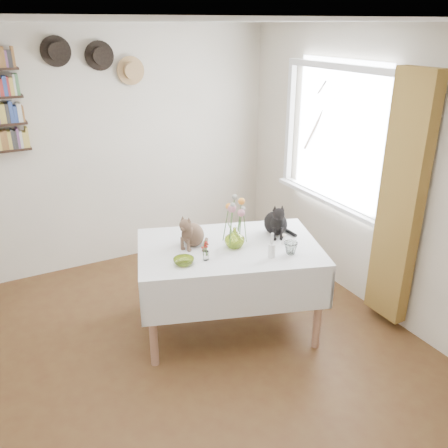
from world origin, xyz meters
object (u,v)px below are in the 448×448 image
dining_table (229,267)px  black_cat (276,217)px  tabby_cat (193,229)px  flower_vase (235,238)px

dining_table → black_cat: size_ratio=5.55×
dining_table → tabby_cat: bearing=147.3°
tabby_cat → flower_vase: size_ratio=1.68×
black_cat → tabby_cat: bearing=-166.7°
dining_table → tabby_cat: tabby_cat is taller
dining_table → flower_vase: bearing=-57.2°
black_cat → flower_vase: black_cat is taller
dining_table → black_cat: bearing=3.1°
black_cat → dining_table: bearing=-152.9°
dining_table → flower_vase: flower_vase is taller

